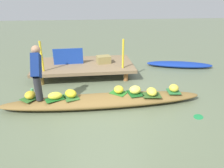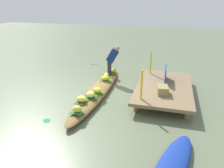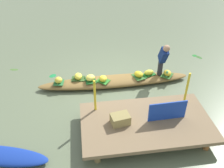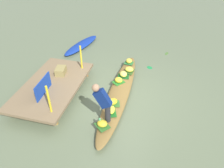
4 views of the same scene
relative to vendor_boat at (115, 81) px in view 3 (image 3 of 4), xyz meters
The scene contains 27 objects.
canal_water 0.12m from the vendor_boat, ahead, with size 40.00×40.00×0.00m, color #5F6C4F.
dock_platform 2.25m from the vendor_boat, 101.86° to the left, with size 3.20×1.80×0.38m.
vendor_boat is the anchor object (origin of this frame).
leaf_mat_0 0.42m from the vendor_boat, 17.49° to the left, with size 0.38×0.31×0.01m, color #2B7626.
banana_bunch_0 0.46m from the vendor_boat, 17.49° to the left, with size 0.27×0.23×0.18m, color yellow.
leaf_mat_1 0.78m from the vendor_boat, behind, with size 0.43×0.31×0.01m, color #356A2C.
banana_bunch_1 0.80m from the vendor_boat, behind, with size 0.30×0.24×0.18m, color yellow.
leaf_mat_2 1.76m from the vendor_boat, ahead, with size 0.34×0.30×0.01m, color #2A6D36.
banana_bunch_2 1.77m from the vendor_boat, ahead, with size 0.24×0.23×0.19m, color yellow.
leaf_mat_3 1.71m from the vendor_boat, behind, with size 0.40×0.31×0.01m, color #2E6226.
banana_bunch_3 1.71m from the vendor_boat, behind, with size 0.28×0.24×0.17m, color gold.
leaf_mat_4 1.16m from the vendor_boat, ahead, with size 0.42×0.31×0.01m, color #2F5221.
banana_bunch_4 1.17m from the vendor_boat, ahead, with size 0.30×0.24×0.18m, color yellow.
leaf_mat_5 0.79m from the vendor_boat, ahead, with size 0.40×0.33×0.01m, color #17521E.
banana_bunch_5 0.81m from the vendor_boat, ahead, with size 0.29×0.25×0.19m, color #F9E558.
leaf_mat_6 1.13m from the vendor_boat, behind, with size 0.45×0.24×0.01m, color #1B5F20.
banana_bunch_6 1.14m from the vendor_boat, behind, with size 0.32×0.18×0.17m, color yellow.
vendor_person 1.68m from the vendor_boat, behind, with size 0.20×0.53×1.19m.
water_bottle 1.68m from the vendor_boat, behind, with size 0.07×0.07×0.21m, color #56AD67.
market_banner 2.45m from the vendor_boat, 113.64° to the left, with size 0.95×0.03×0.52m, color #173A9F.
railing_post_west 2.41m from the vendor_boat, 136.16° to the left, with size 0.06×0.06×0.90m, color yellow.
railing_post_east 1.89m from the vendor_boat, 65.15° to the left, with size 0.06×0.06×0.90m, color yellow.
produce_crate 2.22m from the vendor_boat, 85.05° to the left, with size 0.44×0.32×0.24m, color olive.
drifting_plant_0 3.68m from the vendor_boat, 156.14° to the right, with size 0.18×0.20×0.01m, color #1C6823.
drifting_plant_1 3.67m from the vendor_boat, 22.11° to the right, with size 0.31×0.13×0.01m, color #466D2F.
drifting_plant_2 3.72m from the vendor_boat, 158.84° to the right, with size 0.31×0.17×0.01m, color #2C5722.
drifting_plant_3 2.17m from the vendor_boat, 21.20° to the right, with size 0.25×0.20×0.01m, color #1C7F3E.
Camera 3 is at (0.99, 6.48, 4.58)m, focal length 39.59 mm.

